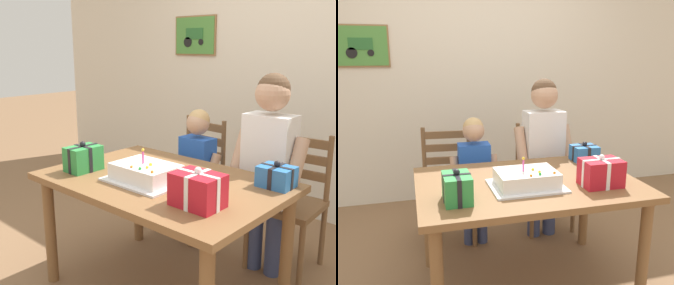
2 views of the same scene
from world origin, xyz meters
TOP-DOWN VIEW (x-y plane):
  - back_wall at (-0.00, 1.73)m, footprint 6.40×0.11m
  - dining_table at (0.00, 0.00)m, footprint 1.39×0.93m
  - birthday_cake at (-0.04, -0.10)m, footprint 0.44×0.34m
  - gift_box_red_large at (-0.47, -0.21)m, footprint 0.15×0.21m
  - gift_box_beside_cake at (0.41, -0.19)m, footprint 0.24×0.18m
  - gift_box_corner_small at (0.56, 0.32)m, footprint 0.19×0.16m
  - chair_left at (-0.42, 0.81)m, footprint 0.45×0.45m
  - chair_right at (0.42, 0.81)m, footprint 0.43×0.43m
  - child_older at (0.34, 0.63)m, footprint 0.48×0.27m
  - child_younger at (-0.23, 0.63)m, footprint 0.38×0.22m

SIDE VIEW (x-z plane):
  - chair_left at x=-0.42m, z-range 0.01..0.93m
  - chair_right at x=0.42m, z-range 0.01..0.93m
  - child_younger at x=-0.23m, z-range 0.11..1.16m
  - dining_table at x=0.00m, z-range 0.27..1.01m
  - birthday_cake at x=-0.04m, z-range 0.69..0.88m
  - gift_box_corner_small at x=0.56m, z-range 0.72..0.87m
  - child_older at x=0.34m, z-range 0.14..1.48m
  - gift_box_red_large at x=-0.47m, z-range 0.72..0.91m
  - gift_box_beside_cake at x=0.41m, z-range 0.72..0.92m
  - back_wall at x=0.00m, z-range 0.00..2.60m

